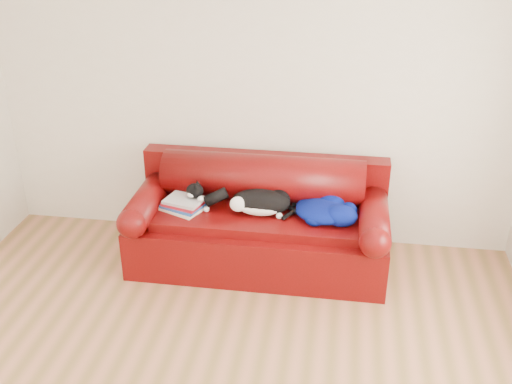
% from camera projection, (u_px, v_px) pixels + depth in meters
% --- Properties ---
extents(room_shell, '(4.52, 4.02, 2.61)m').
position_uv_depth(room_shell, '(218.00, 144.00, 3.08)').
color(room_shell, beige).
rests_on(room_shell, ground).
extents(sofa_base, '(2.10, 0.90, 0.50)m').
position_uv_depth(sofa_base, '(259.00, 238.00, 5.03)').
color(sofa_base, '#3A0602').
rests_on(sofa_base, ground).
extents(sofa_back, '(2.10, 1.01, 0.88)m').
position_uv_depth(sofa_back, '(263.00, 193.00, 5.11)').
color(sofa_back, '#3A0602').
rests_on(sofa_back, ground).
extents(book_stack, '(0.39, 0.36, 0.10)m').
position_uv_depth(book_stack, '(184.00, 204.00, 4.91)').
color(book_stack, '#EDECCD').
rests_on(book_stack, sofa_base).
extents(cat, '(0.70, 0.38, 0.25)m').
position_uv_depth(cat, '(260.00, 203.00, 4.83)').
color(cat, black).
rests_on(cat, sofa_base).
extents(blanket, '(0.53, 0.47, 0.16)m').
position_uv_depth(blanket, '(325.00, 210.00, 4.77)').
color(blanket, '#02074F').
rests_on(blanket, sofa_base).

